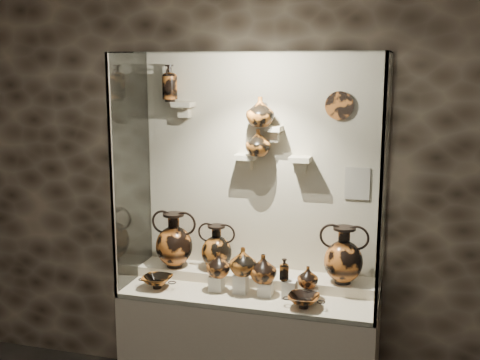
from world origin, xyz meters
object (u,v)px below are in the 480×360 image
object	(u,v)px
amphora_left	(174,240)
ovoid_vase_b	(260,112)
amphora_mid	(217,247)
lekythos_tall	(170,81)
jug_b	(243,261)
ovoid_vase_a	(258,143)
jug_e	(308,277)
jug_a	(219,264)
jug_c	(263,268)
amphora_right	(344,255)
kylix_left	(157,281)
lekythos_small	(284,268)
kylix_right	(304,300)

from	to	relation	value
amphora_left	ovoid_vase_b	world-z (taller)	ovoid_vase_b
amphora_mid	lekythos_tall	xyz separation A→B (m)	(-0.36, 0.07, 1.15)
ovoid_vase_b	jug_b	bearing A→B (deg)	-102.31
ovoid_vase_a	jug_e	bearing A→B (deg)	-13.20
jug_a	lekythos_tall	distance (m)	1.31
jug_c	jug_a	bearing A→B (deg)	-173.74
amphora_right	ovoid_vase_a	size ratio (longest dim) A/B	2.17
jug_a	amphora_left	bearing A→B (deg)	169.84
jug_e	amphora_mid	bearing A→B (deg)	-179.09
jug_c	lekythos_tall	xyz separation A→B (m)	(-0.75, 0.28, 1.20)
kylix_left	amphora_left	bearing A→B (deg)	88.85
amphora_right	jug_c	distance (m)	0.54
jug_c	ovoid_vase_b	xyz separation A→B (m)	(-0.09, 0.24, 1.00)
amphora_right	ovoid_vase_b	xyz separation A→B (m)	(-0.59, 0.06, 0.92)
amphora_left	amphora_mid	distance (m)	0.31
amphora_right	amphora_mid	bearing A→B (deg)	162.93
ovoid_vase_a	jug_a	bearing A→B (deg)	-109.45
lekythos_small	ovoid_vase_a	bearing A→B (deg)	139.40
jug_b	kylix_right	size ratio (longest dim) A/B	0.73
amphora_right	jug_a	distance (m)	0.83
jug_e	ovoid_vase_b	xyz separation A→B (m)	(-0.38, 0.23, 1.04)
amphora_mid	ovoid_vase_b	size ratio (longest dim) A/B	1.65
jug_b	ovoid_vase_a	distance (m)	0.80
lekythos_small	kylix_left	bearing A→B (deg)	-169.19
amphora_mid	kylix_right	xyz separation A→B (m)	(0.68, -0.34, -0.18)
jug_b	jug_c	distance (m)	0.14
jug_a	ovoid_vase_a	xyz separation A→B (m)	(0.20, 0.26, 0.79)
jug_c	lekythos_tall	distance (m)	1.44
jug_b	ovoid_vase_a	bearing A→B (deg)	60.49
jug_b	lekythos_small	size ratio (longest dim) A/B	1.12
amphora_mid	ovoid_vase_a	bearing A→B (deg)	11.64
amphora_right	jug_b	distance (m)	0.66
amphora_left	amphora_mid	world-z (taller)	amphora_left
kylix_right	amphora_mid	bearing A→B (deg)	133.51
kylix_right	lekythos_tall	world-z (taller)	lekythos_tall
kylix_right	ovoid_vase_b	world-z (taller)	ovoid_vase_b
amphora_left	jug_e	size ratio (longest dim) A/B	2.81
ovoid_vase_b	kylix_left	bearing A→B (deg)	-155.27
amphora_left	lekythos_tall	world-z (taller)	lekythos_tall
amphora_right	lekythos_tall	size ratio (longest dim) A/B	1.34
jug_e	amphora_left	bearing A→B (deg)	-172.65
amphora_right	jug_e	bearing A→B (deg)	-155.83
lekythos_small	kylix_right	xyz separation A→B (m)	(0.15, -0.12, -0.15)
jug_a	ovoid_vase_a	distance (m)	0.86
jug_a	jug_c	size ratio (longest dim) A/B	0.90
kylix_left	ovoid_vase_a	xyz separation A→B (m)	(0.62, 0.33, 0.93)
jug_b	jug_c	bearing A→B (deg)	-18.03
lekythos_tall	ovoid_vase_a	bearing A→B (deg)	6.70
amphora_mid	kylix_right	size ratio (longest dim) A/B	1.27
jug_a	lekythos_small	size ratio (longest dim) A/B	1.01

